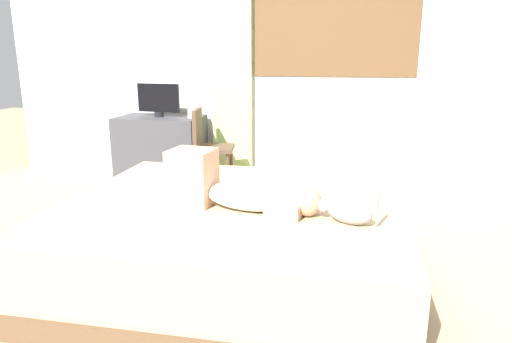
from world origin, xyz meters
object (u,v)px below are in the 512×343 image
at_px(bed, 235,239).
at_px(tv_monitor, 158,100).
at_px(person_lying, 235,190).
at_px(chair_by_desk, 207,144).
at_px(cup, 191,114).
at_px(desk, 161,150).
at_px(cat, 346,211).

distance_m(bed, tv_monitor, 2.46).
distance_m(person_lying, tv_monitor, 2.50).
bearing_deg(tv_monitor, bed, -56.33).
bearing_deg(chair_by_desk, cup, 140.55).
relative_size(desk, chair_by_desk, 1.05).
distance_m(person_lying, cup, 2.28).
xyz_separation_m(cat, cup, (-1.63, 2.18, 0.22)).
height_order(bed, desk, desk).
xyz_separation_m(cat, desk, (-2.00, 2.22, -0.19)).
distance_m(tv_monitor, chair_by_desk, 0.77).
xyz_separation_m(bed, desk, (-1.31, 1.97, 0.12)).
xyz_separation_m(person_lying, tv_monitor, (-1.35, 2.09, 0.31)).
relative_size(person_lying, cup, 10.40).
bearing_deg(desk, cup, -5.73).
relative_size(bed, chair_by_desk, 2.48).
relative_size(tv_monitor, chair_by_desk, 0.56).
bearing_deg(bed, cat, -19.75).
xyz_separation_m(bed, chair_by_desk, (-0.71, 1.74, 0.26)).
xyz_separation_m(cat, tv_monitor, (-2.01, 2.22, 0.36)).
distance_m(desk, chair_by_desk, 0.66).
bearing_deg(tv_monitor, cup, -5.69).
height_order(person_lying, tv_monitor, tv_monitor).
height_order(person_lying, chair_by_desk, chair_by_desk).
distance_m(person_lying, chair_by_desk, 2.01).
bearing_deg(cat, desk, 132.07).
bearing_deg(person_lying, cup, 115.49).
height_order(tv_monitor, chair_by_desk, tv_monitor).
bearing_deg(cat, person_lying, 168.53).
height_order(cat, chair_by_desk, chair_by_desk).
bearing_deg(tv_monitor, desk, 0.00).
xyz_separation_m(cat, chair_by_desk, (-1.40, 1.99, -0.06)).
height_order(bed, cat, cat).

